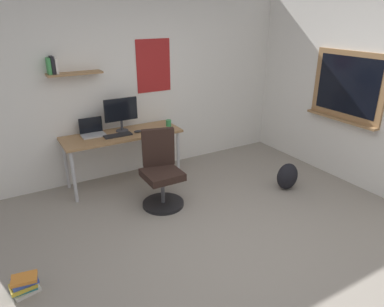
% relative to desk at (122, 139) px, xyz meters
% --- Properties ---
extents(ground_plane, '(5.20, 5.20, 0.00)m').
position_rel_desk_xyz_m(ground_plane, '(0.36, -2.08, -0.66)').
color(ground_plane, gray).
rests_on(ground_plane, ground).
extents(wall_back, '(5.00, 0.30, 2.60)m').
position_rel_desk_xyz_m(wall_back, '(0.35, 0.36, 0.64)').
color(wall_back, silver).
rests_on(wall_back, ground).
extents(desk, '(1.60, 0.57, 0.73)m').
position_rel_desk_xyz_m(desk, '(0.00, 0.00, 0.00)').
color(desk, '#997047').
rests_on(desk, ground).
extents(office_chair, '(0.52, 0.54, 0.95)m').
position_rel_desk_xyz_m(office_chair, '(0.20, -0.80, -0.25)').
color(office_chair, black).
rests_on(office_chair, ground).
extents(laptop, '(0.31, 0.21, 0.23)m').
position_rel_desk_xyz_m(laptop, '(-0.36, 0.14, 0.13)').
color(laptop, '#ADAFB5').
rests_on(laptop, desk).
extents(monitor_primary, '(0.46, 0.17, 0.46)m').
position_rel_desk_xyz_m(monitor_primary, '(0.04, 0.09, 0.34)').
color(monitor_primary, '#38383D').
rests_on(monitor_primary, desk).
extents(keyboard, '(0.37, 0.13, 0.02)m').
position_rel_desk_xyz_m(keyboard, '(-0.08, -0.07, 0.08)').
color(keyboard, black).
rests_on(keyboard, desk).
extents(computer_mouse, '(0.10, 0.06, 0.03)m').
position_rel_desk_xyz_m(computer_mouse, '(0.20, -0.07, 0.09)').
color(computer_mouse, '#262628').
rests_on(computer_mouse, desk).
extents(coffee_mug, '(0.08, 0.08, 0.09)m').
position_rel_desk_xyz_m(coffee_mug, '(0.70, -0.02, 0.12)').
color(coffee_mug, '#338C4C').
rests_on(coffee_mug, desk).
extents(backpack, '(0.32, 0.22, 0.37)m').
position_rel_desk_xyz_m(backpack, '(1.85, -1.31, -0.47)').
color(backpack, black).
rests_on(backpack, ground).
extents(book_stack_on_floor, '(0.25, 0.19, 0.16)m').
position_rel_desk_xyz_m(book_stack_on_floor, '(-1.51, -1.60, -0.58)').
color(book_stack_on_floor, silver).
rests_on(book_stack_on_floor, ground).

